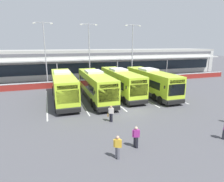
{
  "coord_description": "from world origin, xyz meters",
  "views": [
    {
      "loc": [
        -8.05,
        -18.87,
        7.28
      ],
      "look_at": [
        -0.58,
        3.0,
        1.6
      ],
      "focal_mm": 30.61,
      "sensor_mm": 36.0,
      "label": 1
    }
  ],
  "objects_px": {
    "lamp_post_west": "(45,50)",
    "lamp_post_centre": "(89,50)",
    "pedestrian_with_handbag": "(111,113)",
    "lamp_post_east": "(132,49)",
    "coach_bus_leftmost": "(63,87)",
    "pedestrian_near_bin": "(118,146)",
    "coach_bus_centre": "(121,83)",
    "coach_bus_left_centre": "(96,86)",
    "coach_bus_right_centre": "(151,83)",
    "pedestrian_child": "(136,136)"
  },
  "relations": [
    {
      "from": "pedestrian_with_handbag",
      "to": "pedestrian_child",
      "type": "xyz_separation_m",
      "value": [
        0.18,
        -5.1,
        0.02
      ]
    },
    {
      "from": "pedestrian_near_bin",
      "to": "lamp_post_centre",
      "type": "bearing_deg",
      "value": 81.38
    },
    {
      "from": "pedestrian_with_handbag",
      "to": "coach_bus_right_centre",
      "type": "bearing_deg",
      "value": 41.63
    },
    {
      "from": "coach_bus_centre",
      "to": "pedestrian_child",
      "type": "xyz_separation_m",
      "value": [
        -4.38,
        -14.26,
        -0.91
      ]
    },
    {
      "from": "pedestrian_with_handbag",
      "to": "lamp_post_east",
      "type": "height_order",
      "value": "lamp_post_east"
    },
    {
      "from": "coach_bus_leftmost",
      "to": "coach_bus_right_centre",
      "type": "relative_size",
      "value": 1.0
    },
    {
      "from": "pedestrian_near_bin",
      "to": "coach_bus_centre",
      "type": "bearing_deg",
      "value": 68.02
    },
    {
      "from": "coach_bus_right_centre",
      "to": "coach_bus_centre",
      "type": "bearing_deg",
      "value": 163.14
    },
    {
      "from": "lamp_post_east",
      "to": "coach_bus_leftmost",
      "type": "bearing_deg",
      "value": -145.55
    },
    {
      "from": "pedestrian_with_handbag",
      "to": "pedestrian_near_bin",
      "type": "relative_size",
      "value": 1.0
    },
    {
      "from": "coach_bus_leftmost",
      "to": "pedestrian_child",
      "type": "bearing_deg",
      "value": -74.87
    },
    {
      "from": "pedestrian_child",
      "to": "lamp_post_east",
      "type": "distance_m",
      "value": 26.66
    },
    {
      "from": "pedestrian_child",
      "to": "lamp_post_centre",
      "type": "bearing_deg",
      "value": 84.99
    },
    {
      "from": "coach_bus_left_centre",
      "to": "coach_bus_right_centre",
      "type": "xyz_separation_m",
      "value": [
        8.3,
        -0.23,
        0.0
      ]
    },
    {
      "from": "coach_bus_right_centre",
      "to": "pedestrian_child",
      "type": "relative_size",
      "value": 7.51
    },
    {
      "from": "lamp_post_centre",
      "to": "coach_bus_centre",
      "type": "bearing_deg",
      "value": -78.45
    },
    {
      "from": "coach_bus_centre",
      "to": "lamp_post_west",
      "type": "bearing_deg",
      "value": 133.61
    },
    {
      "from": "pedestrian_near_bin",
      "to": "lamp_post_centre",
      "type": "relative_size",
      "value": 0.15
    },
    {
      "from": "lamp_post_east",
      "to": "pedestrian_near_bin",
      "type": "bearing_deg",
      "value": -116.48
    },
    {
      "from": "coach_bus_centre",
      "to": "lamp_post_centre",
      "type": "bearing_deg",
      "value": 101.55
    },
    {
      "from": "coach_bus_right_centre",
      "to": "pedestrian_near_bin",
      "type": "relative_size",
      "value": 7.51
    },
    {
      "from": "lamp_post_west",
      "to": "coach_bus_right_centre",
      "type": "bearing_deg",
      "value": -39.6
    },
    {
      "from": "coach_bus_leftmost",
      "to": "lamp_post_west",
      "type": "distance_m",
      "value": 11.91
    },
    {
      "from": "pedestrian_with_handbag",
      "to": "lamp_post_east",
      "type": "relative_size",
      "value": 0.15
    },
    {
      "from": "coach_bus_leftmost",
      "to": "pedestrian_child",
      "type": "xyz_separation_m",
      "value": [
        3.79,
        -14.0,
        -0.91
      ]
    },
    {
      "from": "coach_bus_centre",
      "to": "pedestrian_near_bin",
      "type": "bearing_deg",
      "value": -111.98
    },
    {
      "from": "coach_bus_centre",
      "to": "lamp_post_west",
      "type": "distance_m",
      "value": 15.31
    },
    {
      "from": "coach_bus_left_centre",
      "to": "lamp_post_centre",
      "type": "distance_m",
      "value": 12.75
    },
    {
      "from": "coach_bus_left_centre",
      "to": "coach_bus_right_centre",
      "type": "height_order",
      "value": "same"
    },
    {
      "from": "pedestrian_near_bin",
      "to": "coach_bus_leftmost",
      "type": "bearing_deg",
      "value": 97.87
    },
    {
      "from": "coach_bus_right_centre",
      "to": "lamp_post_west",
      "type": "relative_size",
      "value": 1.11
    },
    {
      "from": "coach_bus_leftmost",
      "to": "pedestrian_near_bin",
      "type": "distance_m",
      "value": 15.04
    },
    {
      "from": "lamp_post_west",
      "to": "lamp_post_centre",
      "type": "distance_m",
      "value": 7.9
    },
    {
      "from": "lamp_post_west",
      "to": "lamp_post_east",
      "type": "height_order",
      "value": "same"
    },
    {
      "from": "coach_bus_leftmost",
      "to": "pedestrian_child",
      "type": "distance_m",
      "value": 14.53
    },
    {
      "from": "lamp_post_centre",
      "to": "pedestrian_child",
      "type": "bearing_deg",
      "value": -95.01
    },
    {
      "from": "coach_bus_left_centre",
      "to": "lamp_post_west",
      "type": "bearing_deg",
      "value": 117.54
    },
    {
      "from": "pedestrian_with_handbag",
      "to": "lamp_post_centre",
      "type": "distance_m",
      "value": 20.75
    },
    {
      "from": "coach_bus_leftmost",
      "to": "lamp_post_east",
      "type": "bearing_deg",
      "value": 34.45
    },
    {
      "from": "pedestrian_near_bin",
      "to": "lamp_post_west",
      "type": "height_order",
      "value": "lamp_post_west"
    },
    {
      "from": "coach_bus_left_centre",
      "to": "coach_bus_centre",
      "type": "bearing_deg",
      "value": 14.87
    },
    {
      "from": "coach_bus_left_centre",
      "to": "pedestrian_near_bin",
      "type": "height_order",
      "value": "coach_bus_left_centre"
    },
    {
      "from": "coach_bus_centre",
      "to": "pedestrian_with_handbag",
      "type": "bearing_deg",
      "value": -116.48
    },
    {
      "from": "coach_bus_left_centre",
      "to": "pedestrian_near_bin",
      "type": "xyz_separation_m",
      "value": [
        -2.1,
        -14.07,
        -0.91
      ]
    },
    {
      "from": "coach_bus_leftmost",
      "to": "coach_bus_left_centre",
      "type": "bearing_deg",
      "value": -10.93
    },
    {
      "from": "coach_bus_centre",
      "to": "coach_bus_right_centre",
      "type": "distance_m",
      "value": 4.48
    },
    {
      "from": "coach_bus_centre",
      "to": "lamp_post_west",
      "type": "xyz_separation_m",
      "value": [
        -10.09,
        10.6,
        4.5
      ]
    },
    {
      "from": "lamp_post_east",
      "to": "coach_bus_left_centre",
      "type": "bearing_deg",
      "value": -133.79
    },
    {
      "from": "coach_bus_centre",
      "to": "lamp_post_east",
      "type": "distance_m",
      "value": 12.29
    },
    {
      "from": "coach_bus_left_centre",
      "to": "pedestrian_with_handbag",
      "type": "bearing_deg",
      "value": -93.89
    }
  ]
}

